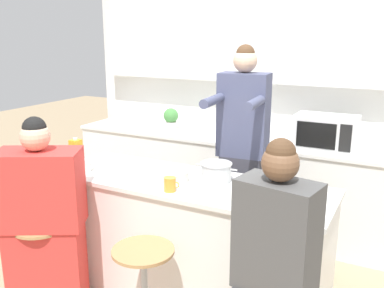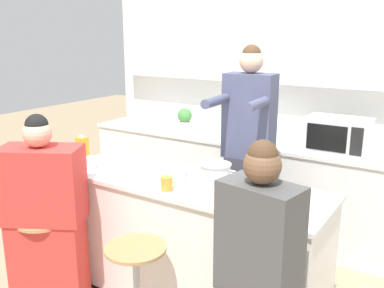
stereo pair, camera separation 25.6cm
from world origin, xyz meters
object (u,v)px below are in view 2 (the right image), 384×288
Objects in this scene: juice_carton at (83,150)px; potted_plant at (185,118)px; kitchen_island at (187,241)px; coffee_cup_far at (91,163)px; fruit_bowl at (174,176)px; banana_bunch at (292,192)px; person_cooking at (248,162)px; microwave at (338,135)px; person_wrapped_blanket at (46,222)px; cooking_pot at (215,173)px; coffee_cup_near at (167,184)px; bar_stool_leftmost at (47,259)px.

juice_carton is 1.51m from potted_plant.
coffee_cup_far is at bearing -168.39° from kitchen_island.
fruit_bowl is 0.88× the size of juice_carton.
kitchen_island is 0.87m from banana_bunch.
fruit_bowl is at bearing -112.14° from person_cooking.
banana_bunch is 1.25m from microwave.
coffee_cup_far is at bearing 60.55° from person_wrapped_blanket.
person_cooking is 8.28× the size of potted_plant.
microwave reaches higher than banana_bunch.
coffee_cup_far is at bearing -23.33° from juice_carton.
banana_bunch is at bearing 3.67° from cooking_pot.
cooking_pot is 0.37m from coffee_cup_near.
banana_bunch is at bearing -48.88° from person_cooking.
person_cooking reaches higher than microwave.
person_wrapped_blanket is 12.58× the size of coffee_cup_far.
juice_carton is at bearing -176.44° from fruit_bowl.
banana_bunch is at bearing -87.68° from microwave.
person_wrapped_blanket reaches higher than potted_plant.
person_cooking reaches higher than juice_carton.
potted_plant reaches higher than kitchen_island.
banana_bunch is 0.69× the size of potted_plant.
person_wrapped_blanket is at bearing -4.55° from bar_stool_leftmost.
coffee_cup_far is 2.10m from microwave.
potted_plant is at bearing 141.14° from person_cooking.
coffee_cup_far is at bearing -165.11° from cooking_pot.
person_cooking is 1.59m from person_wrapped_blanket.
juice_carton is at bearing -148.82° from person_cooking.
coffee_cup_near is 0.76m from coffee_cup_far.
banana_bunch is at bearing 26.19° from coffee_cup_near.
potted_plant is at bearing 97.08° from coffee_cup_far.
banana_bunch is at bearing 10.90° from coffee_cup_far.
microwave is (1.58, 1.47, 0.04)m from juice_carton.
fruit_bowl reaches higher than kitchen_island.
coffee_cup_near is (-0.18, -0.32, -0.02)m from cooking_pot.
juice_carton is (-1.09, -0.19, 0.04)m from cooking_pot.
person_wrapped_blanket is 0.94m from fruit_bowl.
kitchen_island is at bearing -152.01° from cooking_pot.
fruit_bowl is at bearing -152.45° from cooking_pot.
person_cooking reaches higher than person_wrapped_blanket.
potted_plant is at bearing 130.59° from cooking_pot.
banana_bunch is (0.57, -0.55, 0.03)m from person_cooking.
cooking_pot is (0.03, -0.59, 0.08)m from person_cooking.
bar_stool_leftmost is at bearing -85.39° from potted_plant.
coffee_cup_near is (0.76, 0.38, 0.32)m from person_wrapped_blanket.
person_cooking reaches higher than potted_plant.
banana_bunch is at bearing 11.97° from fruit_bowl.
juice_carton reaches higher than coffee_cup_far.
kitchen_island is 0.56m from cooking_pot.
coffee_cup_near is at bearing 25.21° from bar_stool_leftmost.
potted_plant is (-1.68, 1.29, 0.09)m from banana_bunch.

